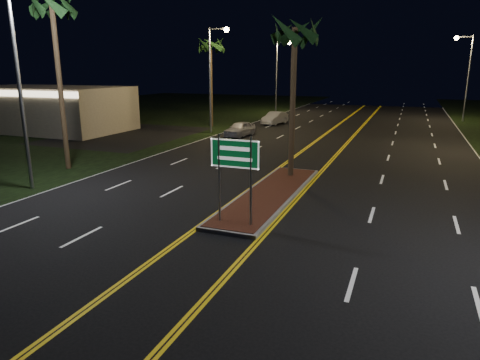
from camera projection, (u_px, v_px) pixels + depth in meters
The scene contains 14 objects.
ground at pixel (200, 257), 12.98m from camera, with size 120.00×120.00×0.00m, color black.
grass_left at pixel (56, 122), 46.15m from camera, with size 40.00×110.00×0.01m, color black.
median_island at pixel (270, 194), 19.26m from camera, with size 2.25×10.25×0.17m.
highway_sign at pixel (235, 162), 14.89m from camera, with size 1.80×0.08×3.20m.
commercial_building at pixel (46, 108), 39.71m from camera, with size 15.00×8.12×4.00m.
streetlight_left_near at pixel (23, 66), 18.93m from camera, with size 1.91×0.44×9.00m.
streetlight_left_mid at pixel (214, 68), 36.94m from camera, with size 1.91×0.44×9.00m.
streetlight_left_far at pixel (279, 68), 54.94m from camera, with size 1.91×0.44×9.00m.
streetlight_right_far at pixel (465, 68), 45.59m from camera, with size 1.91×0.44×9.00m.
palm_median at pixel (295, 32), 20.60m from camera, with size 2.40×2.40×8.30m.
palm_left_near at pixel (52, 8), 22.44m from camera, with size 2.40×2.40×9.80m.
palm_left_far at pixel (210, 45), 40.79m from camera, with size 2.40×2.40×8.80m.
car_near at pixel (240, 128), 36.28m from camera, with size 1.88×4.38×1.46m, color #B7B6BD.
car_far at pixel (275, 117), 44.22m from camera, with size 1.92×4.48×1.49m, color silver.
Camera 1 is at (5.52, -10.69, 5.54)m, focal length 32.00 mm.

